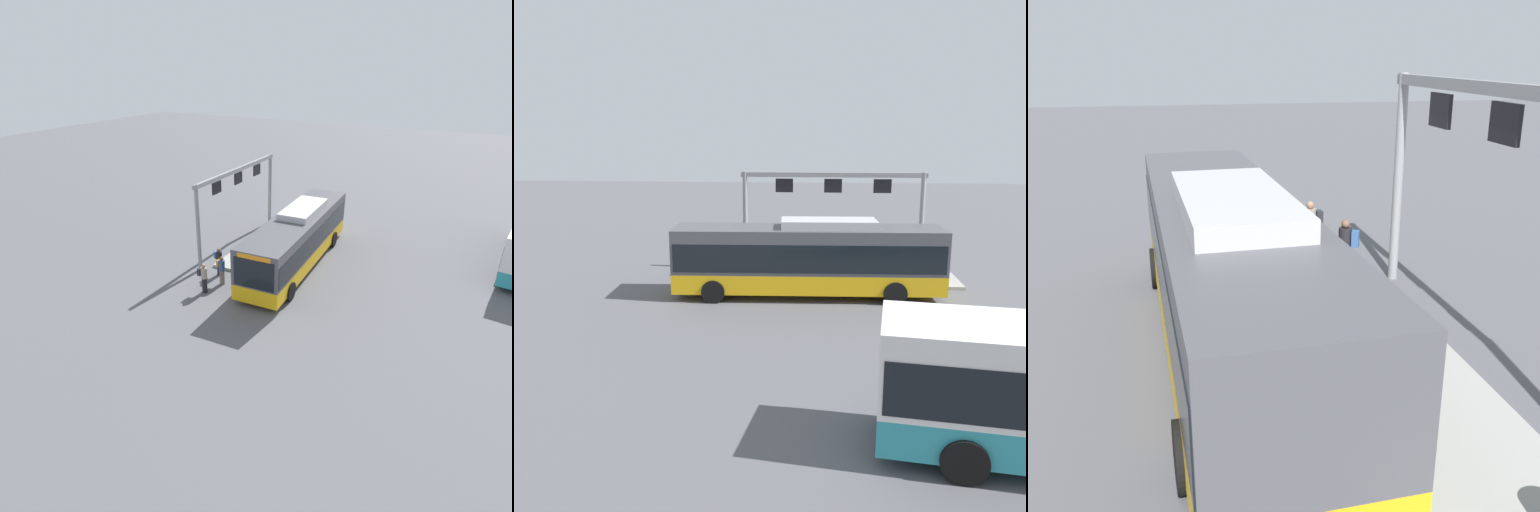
% 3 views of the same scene
% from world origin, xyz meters
% --- Properties ---
extents(ground_plane, '(120.00, 120.00, 0.00)m').
position_xyz_m(ground_plane, '(0.00, 0.00, 0.00)').
color(ground_plane, '#56565B').
extents(platform_curb, '(10.00, 2.80, 0.16)m').
position_xyz_m(platform_curb, '(-2.28, -2.84, 0.08)').
color(platform_curb, '#9E9E99').
rests_on(platform_curb, ground).
extents(bus_main, '(11.86, 3.08, 3.46)m').
position_xyz_m(bus_main, '(-0.01, -0.00, 1.81)').
color(bus_main, '#EAAD14').
rests_on(bus_main, ground).
extents(person_boarding, '(0.36, 0.54, 1.67)m').
position_xyz_m(person_boarding, '(5.45, -2.99, 0.89)').
color(person_boarding, black).
rests_on(person_boarding, ground).
extents(person_waiting_near, '(0.49, 0.60, 1.67)m').
position_xyz_m(person_waiting_near, '(4.23, -2.65, 0.89)').
color(person_waiting_near, slate).
rests_on(person_waiting_near, ground).
extents(person_waiting_mid, '(0.50, 0.60, 1.67)m').
position_xyz_m(person_waiting_mid, '(3.35, -3.38, 0.89)').
color(person_waiting_mid, black).
rests_on(person_waiting_mid, ground).
extents(platform_sign_gantry, '(9.48, 0.24, 5.20)m').
position_xyz_m(platform_sign_gantry, '(-1.17, -4.69, 3.76)').
color(platform_sign_gantry, gray).
rests_on(platform_sign_gantry, ground).
extents(trash_bin, '(0.52, 0.52, 0.90)m').
position_xyz_m(trash_bin, '(-5.98, -3.30, 0.61)').
color(trash_bin, '#2D5133').
rests_on(trash_bin, platform_curb).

